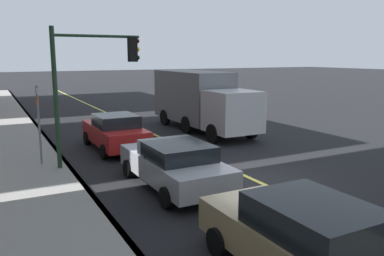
{
  "coord_description": "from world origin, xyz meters",
  "views": [
    {
      "loc": [
        -9.93,
        7.62,
        4.04
      ],
      "look_at": [
        -0.42,
        2.6,
        2.06
      ],
      "focal_mm": 36.81,
      "sensor_mm": 36.0,
      "label": 1
    }
  ],
  "objects_px": {
    "car_silver": "(174,164)",
    "street_sign_post": "(39,120)",
    "car_tan": "(306,241)",
    "truck_gray": "(200,99)",
    "car_red": "(115,132)",
    "traffic_light_mast": "(91,73)"
  },
  "relations": [
    {
      "from": "car_red",
      "to": "truck_gray",
      "type": "relative_size",
      "value": 0.55
    },
    {
      "from": "car_tan",
      "to": "car_silver",
      "type": "distance_m",
      "value": 5.88
    },
    {
      "from": "truck_gray",
      "to": "traffic_light_mast",
      "type": "relative_size",
      "value": 1.61
    },
    {
      "from": "car_red",
      "to": "traffic_light_mast",
      "type": "xyz_separation_m",
      "value": [
        -2.37,
        1.5,
        2.64
      ]
    },
    {
      "from": "car_silver",
      "to": "car_red",
      "type": "distance_m",
      "value": 5.74
    },
    {
      "from": "street_sign_post",
      "to": "traffic_light_mast",
      "type": "bearing_deg",
      "value": -116.32
    },
    {
      "from": "car_tan",
      "to": "street_sign_post",
      "type": "xyz_separation_m",
      "value": [
        10.1,
        3.19,
        0.97
      ]
    },
    {
      "from": "truck_gray",
      "to": "traffic_light_mast",
      "type": "bearing_deg",
      "value": 123.59
    },
    {
      "from": "car_tan",
      "to": "street_sign_post",
      "type": "bearing_deg",
      "value": 17.55
    },
    {
      "from": "car_silver",
      "to": "car_red",
      "type": "relative_size",
      "value": 1.06
    },
    {
      "from": "car_silver",
      "to": "street_sign_post",
      "type": "distance_m",
      "value": 5.51
    },
    {
      "from": "car_red",
      "to": "traffic_light_mast",
      "type": "height_order",
      "value": "traffic_light_mast"
    },
    {
      "from": "truck_gray",
      "to": "traffic_light_mast",
      "type": "xyz_separation_m",
      "value": [
        -4.66,
        7.02,
        1.73
      ]
    },
    {
      "from": "car_tan",
      "to": "traffic_light_mast",
      "type": "bearing_deg",
      "value": 8.96
    },
    {
      "from": "car_tan",
      "to": "street_sign_post",
      "type": "distance_m",
      "value": 10.64
    },
    {
      "from": "car_silver",
      "to": "truck_gray",
      "type": "xyz_separation_m",
      "value": [
        8.03,
        -5.37,
        0.95
      ]
    },
    {
      "from": "car_silver",
      "to": "traffic_light_mast",
      "type": "distance_m",
      "value": 4.61
    },
    {
      "from": "car_tan",
      "to": "truck_gray",
      "type": "xyz_separation_m",
      "value": [
        13.9,
        -5.56,
        0.89
      ]
    },
    {
      "from": "car_tan",
      "to": "car_red",
      "type": "relative_size",
      "value": 1.02
    },
    {
      "from": "car_tan",
      "to": "truck_gray",
      "type": "relative_size",
      "value": 0.56
    },
    {
      "from": "car_tan",
      "to": "street_sign_post",
      "type": "relative_size",
      "value": 1.51
    },
    {
      "from": "truck_gray",
      "to": "street_sign_post",
      "type": "bearing_deg",
      "value": 113.47
    }
  ]
}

